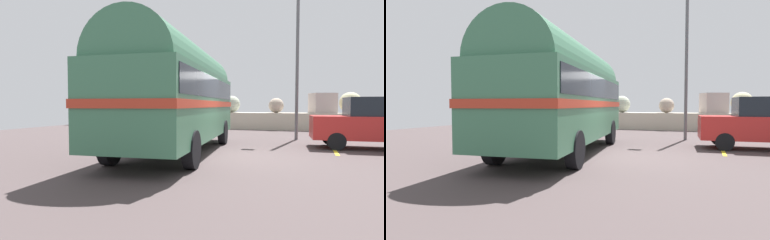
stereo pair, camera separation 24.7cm
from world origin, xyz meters
The scene contains 5 objects.
ground centered at (0.00, 0.00, 0.01)m, with size 32.00×26.00×0.02m.
breakwater centered at (0.39, 11.82, 0.77)m, with size 31.36×2.05×2.49m.
vintage_coach centered at (-1.83, 0.27, 2.05)m, with size 3.33×8.79×3.70m.
parked_car_nearest centered at (4.44, 3.46, 0.97)m, with size 4.22×2.01×1.86m.
lamp_post centered at (1.62, 5.76, 4.16)m, with size 1.12×0.32×7.48m.
Camera 2 is at (2.45, -9.41, 1.59)m, focal length 29.86 mm.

